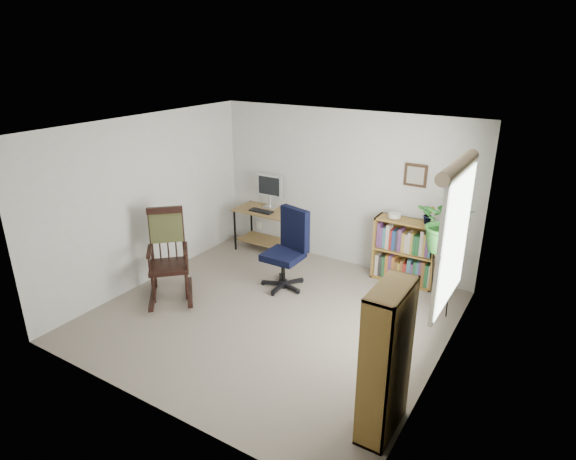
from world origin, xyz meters
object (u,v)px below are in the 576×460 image
Objects in this scene: rocking_chair at (168,255)px; tall_bookshelf at (386,361)px; desk at (266,230)px; low_bookshelf at (405,251)px; office_chair at (283,250)px.

rocking_chair is 0.87× the size of tall_bookshelf.
low_bookshelf is at bearing 2.92° from desk.
low_bookshelf reaches higher than desk.
office_chair is at bearing 140.11° from tall_bookshelf.
rocking_chair is 3.48m from tall_bookshelf.
desk is 2.04m from rocking_chair.
rocking_chair is at bearing -96.33° from desk.
tall_bookshelf is (3.38, -0.80, 0.09)m from rocking_chair.
low_bookshelf is (1.40, 1.08, -0.11)m from office_chair.
desk is 0.87× the size of office_chair.
low_bookshelf is 3.05m from tall_bookshelf.
rocking_chair is (-1.17, -1.05, 0.05)m from office_chair.
office_chair reaches higher than low_bookshelf.
desk is at bearing 138.36° from tall_bookshelf.
office_chair reaches higher than desk.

